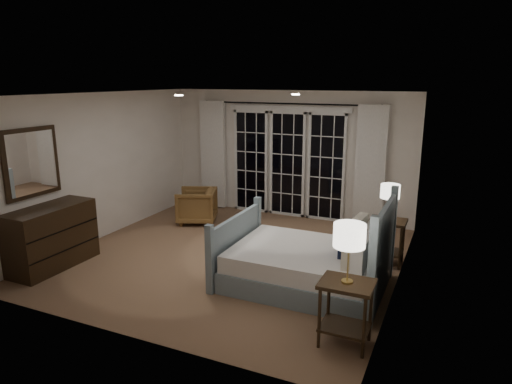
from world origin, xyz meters
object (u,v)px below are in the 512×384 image
at_px(nightstand_right, 387,235).
at_px(nightstand_left, 346,303).
at_px(lamp_right, 390,192).
at_px(dresser, 52,237).
at_px(bed, 309,264).
at_px(armchair, 197,206).
at_px(lamp_left, 349,236).

bearing_deg(nightstand_right, nightstand_left, -91.18).
bearing_deg(lamp_right, nightstand_left, -91.18).
xyz_separation_m(nightstand_left, nightstand_right, (0.05, 2.40, -0.01)).
distance_m(lamp_right, dresser, 5.01).
bearing_deg(dresser, nightstand_right, 25.60).
distance_m(bed, armchair, 3.35).
distance_m(nightstand_left, lamp_right, 2.48).
relative_size(nightstand_right, armchair, 0.94).
distance_m(lamp_left, dresser, 4.50).
relative_size(lamp_left, dresser, 0.48).
distance_m(nightstand_right, dresser, 4.97).
bearing_deg(lamp_left, bed, 123.25).
bearing_deg(lamp_left, armchair, 140.67).
xyz_separation_m(nightstand_left, lamp_right, (0.05, 2.40, 0.65)).
height_order(nightstand_right, dresser, dresser).
bearing_deg(bed, dresser, -165.61).
height_order(nightstand_left, lamp_left, lamp_left).
distance_m(bed, lamp_left, 1.68).
xyz_separation_m(nightstand_right, armchair, (-3.66, 0.57, -0.12)).
bearing_deg(armchair, dresser, -38.82).
distance_m(nightstand_right, lamp_left, 2.51).
relative_size(bed, nightstand_left, 2.97).
bearing_deg(dresser, lamp_left, -3.24).
bearing_deg(nightstand_right, lamp_left, -91.18).
bearing_deg(lamp_right, armchair, 171.22).
relative_size(bed, dresser, 1.61).
xyz_separation_m(lamp_left, dresser, (-4.43, 0.25, -0.74)).
bearing_deg(armchair, nightstand_right, 59.10).
height_order(lamp_left, dresser, lamp_left).
xyz_separation_m(nightstand_left, dresser, (-4.43, 0.25, -0.01)).
height_order(bed, armchair, bed).
height_order(armchair, dresser, dresser).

